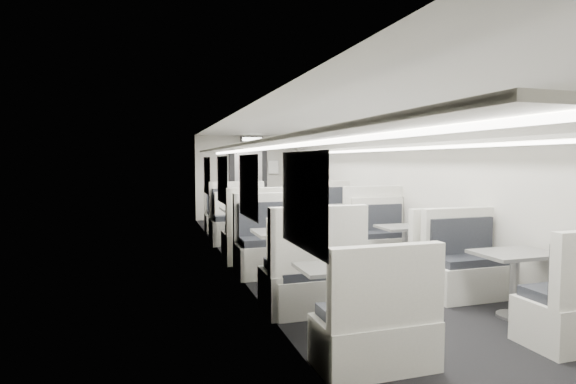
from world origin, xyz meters
TOP-DOWN VIEW (x-y plane):
  - room at (0.00, 0.00)m, footprint 3.24×12.24m
  - booth_left_a at (-1.00, 3.15)m, footprint 0.97×1.97m
  - booth_left_b at (-1.00, 1.37)m, footprint 1.16×2.34m
  - booth_left_c at (-1.00, -1.27)m, footprint 1.11×2.25m
  - booth_left_d at (-1.00, -2.87)m, footprint 0.96×1.95m
  - booth_right_a at (1.00, 3.24)m, footprint 0.98×1.98m
  - booth_right_b at (1.00, 1.26)m, footprint 1.15×2.34m
  - booth_right_c at (1.00, -0.81)m, footprint 0.98×1.98m
  - booth_right_d at (1.00, -2.97)m, footprint 1.01×2.04m
  - passenger at (-0.64, 2.94)m, footprint 0.61×0.52m
  - window_a at (-1.49, 3.40)m, footprint 0.02×1.18m
  - window_b at (-1.49, 1.20)m, footprint 0.02×1.18m
  - window_c at (-1.49, -1.00)m, footprint 0.02×1.18m
  - window_d at (-1.49, -3.20)m, footprint 0.02×1.18m
  - luggage_rack_left at (-1.24, -0.30)m, footprint 0.46×10.40m
  - luggage_rack_right at (1.24, -0.30)m, footprint 0.46×10.40m
  - vestibule_door at (0.00, 5.93)m, footprint 1.10×0.13m
  - exit_sign at (0.00, 5.44)m, footprint 0.62×0.12m
  - wall_notice at (0.75, 5.92)m, footprint 0.32×0.02m

SIDE VIEW (x-z plane):
  - booth_left_d at x=-1.00m, z-range -0.17..0.87m
  - booth_left_a at x=-1.00m, z-range -0.17..0.88m
  - booth_right_a at x=1.00m, z-range -0.18..0.88m
  - booth_right_c at x=1.00m, z-range -0.18..0.88m
  - booth_right_d at x=1.00m, z-range -0.18..0.91m
  - booth_left_c at x=-1.00m, z-range -0.20..1.00m
  - booth_right_b at x=1.00m, z-range -0.21..1.04m
  - booth_left_b at x=-1.00m, z-range -0.21..1.05m
  - passenger at x=-0.64m, z-range 0.00..1.42m
  - vestibule_door at x=0.00m, z-range -0.01..2.09m
  - room at x=0.00m, z-range -0.12..2.52m
  - window_a at x=-1.49m, z-range 0.93..1.77m
  - window_b at x=-1.49m, z-range 0.93..1.77m
  - window_c at x=-1.49m, z-range 0.93..1.77m
  - window_d at x=-1.49m, z-range 0.93..1.77m
  - wall_notice at x=0.75m, z-range 1.30..1.70m
  - luggage_rack_left at x=-1.24m, z-range 1.87..1.96m
  - luggage_rack_right at x=1.24m, z-range 1.87..1.96m
  - exit_sign at x=0.00m, z-range 2.20..2.36m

